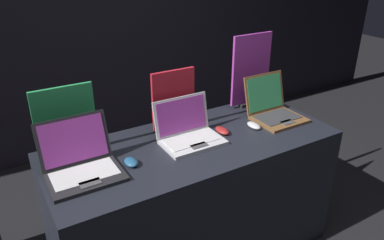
{
  "coord_description": "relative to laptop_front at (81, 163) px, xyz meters",
  "views": [
    {
      "loc": [
        -1.02,
        -1.33,
        1.94
      ],
      "look_at": [
        -0.01,
        0.37,
        1.01
      ],
      "focal_mm": 35.0,
      "sensor_mm": 36.0,
      "label": 1
    }
  ],
  "objects": [
    {
      "name": "wall_back",
      "position": [
        0.67,
        1.81,
        0.48
      ],
      "size": [
        8.0,
        0.05,
        2.8
      ],
      "color": "black",
      "rests_on": "ground_plane"
    },
    {
      "name": "display_counter",
      "position": [
        0.67,
        -0.01,
        -0.49
      ],
      "size": [
        1.77,
        0.73,
        0.86
      ],
      "color": "black",
      "rests_on": "ground_plane"
    },
    {
      "name": "laptop_front",
      "position": [
        0.0,
        0.0,
        0.0
      ],
      "size": [
        0.37,
        0.35,
        0.27
      ],
      "color": "black",
      "rests_on": "display_counter"
    },
    {
      "name": "mouse_front",
      "position": [
        0.25,
        -0.06,
        -0.05
      ],
      "size": [
        0.07,
        0.1,
        0.03
      ],
      "color": "navy",
      "rests_on": "display_counter"
    },
    {
      "name": "promo_stand_front",
      "position": [
        -0.0,
        0.24,
        0.13
      ],
      "size": [
        0.33,
        0.07,
        0.4
      ],
      "color": "black",
      "rests_on": "display_counter"
    },
    {
      "name": "laptop_middle",
      "position": [
        0.65,
        0.03,
        -0.0
      ],
      "size": [
        0.36,
        0.28,
        0.25
      ],
      "color": "#B7B7BC",
      "rests_on": "display_counter"
    },
    {
      "name": "mouse_middle",
      "position": [
        0.89,
        0.0,
        -0.05
      ],
      "size": [
        0.07,
        0.12,
        0.03
      ],
      "color": "maroon",
      "rests_on": "display_counter"
    },
    {
      "name": "promo_stand_middle",
      "position": [
        0.65,
        0.21,
        0.12
      ],
      "size": [
        0.29,
        0.07,
        0.39
      ],
      "color": "black",
      "rests_on": "display_counter"
    },
    {
      "name": "laptop_back",
      "position": [
        1.32,
        0.02,
        0.0
      ],
      "size": [
        0.32,
        0.34,
        0.28
      ],
      "color": "brown",
      "rests_on": "display_counter"
    },
    {
      "name": "mouse_back",
      "position": [
        1.1,
        -0.04,
        -0.05
      ],
      "size": [
        0.06,
        0.11,
        0.03
      ],
      "color": "#B2B2B7",
      "rests_on": "display_counter"
    },
    {
      "name": "promo_stand_back",
      "position": [
        1.32,
        0.28,
        0.19
      ],
      "size": [
        0.32,
        0.07,
        0.52
      ],
      "color": "black",
      "rests_on": "display_counter"
    }
  ]
}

